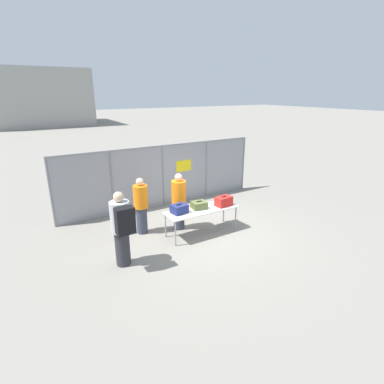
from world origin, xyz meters
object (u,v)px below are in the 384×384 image
at_px(inspection_table, 202,211).
at_px(suitcase_navy, 179,209).
at_px(traveler_hooded, 122,227).
at_px(security_worker_near, 179,201).
at_px(suitcase_red, 224,201).
at_px(utility_trailer, 155,181).
at_px(suitcase_olive, 199,205).
at_px(security_worker_far, 141,205).

relative_size(inspection_table, suitcase_navy, 4.63).
xyz_separation_m(traveler_hooded, security_worker_near, (2.04, 1.09, -0.12)).
height_order(suitcase_red, security_worker_near, security_worker_near).
relative_size(traveler_hooded, utility_trailer, 0.39).
bearing_deg(traveler_hooded, suitcase_navy, 9.64).
bearing_deg(suitcase_olive, traveler_hooded, -166.60).
relative_size(suitcase_olive, security_worker_near, 0.26).
bearing_deg(security_worker_near, suitcase_olive, 110.33).
height_order(suitcase_navy, security_worker_far, security_worker_far).
bearing_deg(security_worker_near, security_worker_far, -30.81).
distance_m(inspection_table, security_worker_far, 1.70).
xyz_separation_m(suitcase_navy, security_worker_near, (0.26, 0.51, 0.02)).
distance_m(security_worker_near, utility_trailer, 3.83).
bearing_deg(security_worker_far, suitcase_navy, 130.85).
bearing_deg(traveler_hooded, suitcase_red, -1.13).
height_order(traveler_hooded, utility_trailer, traveler_hooded).
distance_m(inspection_table, security_worker_near, 0.74).
xyz_separation_m(inspection_table, suitcase_red, (0.69, -0.09, 0.18)).
bearing_deg(suitcase_navy, security_worker_far, 133.83).
bearing_deg(security_worker_near, suitcase_red, 132.93).
relative_size(suitcase_olive, utility_trailer, 0.10).
relative_size(suitcase_navy, security_worker_far, 0.28).
height_order(suitcase_olive, security_worker_near, security_worker_near).
distance_m(inspection_table, suitcase_olive, 0.18).
distance_m(inspection_table, suitcase_navy, 0.69).
xyz_separation_m(suitcase_olive, utility_trailer, (0.55, 4.21, -0.45)).
relative_size(inspection_table, suitcase_red, 4.12).
height_order(inspection_table, traveler_hooded, traveler_hooded).
relative_size(suitcase_red, utility_trailer, 0.11).
relative_size(suitcase_olive, traveler_hooded, 0.24).
height_order(suitcase_olive, security_worker_far, security_worker_far).
xyz_separation_m(suitcase_navy, security_worker_far, (-0.77, 0.81, -0.01)).
bearing_deg(suitcase_navy, utility_trailer, 74.30).
relative_size(traveler_hooded, security_worker_near, 1.07).
distance_m(suitcase_olive, suitcase_red, 0.75).
xyz_separation_m(suitcase_red, security_worker_near, (-1.09, 0.69, 0.00)).
bearing_deg(traveler_hooded, security_worker_near, 19.63).
distance_m(suitcase_red, utility_trailer, 4.41).
height_order(suitcase_navy, security_worker_near, security_worker_near).
bearing_deg(utility_trailer, security_worker_far, -119.92).
relative_size(suitcase_navy, utility_trailer, 0.10).
xyz_separation_m(traveler_hooded, security_worker_far, (1.00, 1.38, -0.15)).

